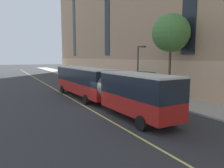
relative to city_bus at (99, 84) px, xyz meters
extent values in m
plane|color=#303033|center=(-0.62, -2.07, -2.08)|extent=(260.00, 260.00, 0.00)
cube|color=#ADA89E|center=(7.86, 0.93, -2.01)|extent=(4.49, 160.00, 0.15)
cube|color=#E5B68D|center=(10.04, -2.07, 0.12)|extent=(0.14, 110.00, 4.40)
cube|color=#234C2D|center=(8.51, 5.06, 0.52)|extent=(3.20, 3.40, 0.24)
cube|color=#1E232B|center=(10.06, 39.18, 14.48)|extent=(0.10, 2.00, 22.88)
cube|color=red|center=(-0.18, 4.16, -0.82)|extent=(3.06, 12.39, 1.28)
cube|color=black|center=(-0.18, 4.16, 0.60)|extent=(3.07, 12.39, 1.56)
cube|color=silver|center=(-0.18, 4.16, 1.44)|extent=(3.08, 12.39, 0.12)
cube|color=#19232D|center=(-0.44, 10.33, 0.44)|extent=(2.33, 0.18, 1.17)
cube|color=orange|center=(-0.44, 10.34, 1.20)|extent=(1.78, 0.14, 0.28)
cube|color=black|center=(-0.44, 10.35, -1.36)|extent=(2.49, 0.23, 0.24)
cube|color=white|center=(-1.33, 10.31, -1.11)|extent=(0.28, 0.07, 0.18)
cube|color=white|center=(0.44, 10.39, -1.11)|extent=(0.28, 0.07, 0.18)
cylinder|color=#595651|center=(0.11, -2.48, -0.04)|extent=(2.45, 1.10, 2.41)
cube|color=red|center=(0.29, -6.69, -0.82)|extent=(2.85, 7.52, 1.28)
cube|color=black|center=(0.29, -6.69, 0.60)|extent=(2.86, 7.52, 1.56)
cube|color=silver|center=(0.29, -6.69, 1.44)|extent=(2.87, 7.53, 0.12)
cylinder|color=black|center=(-1.63, 8.40, -1.58)|extent=(0.34, 1.01, 1.00)
cylinder|color=black|center=(0.91, 8.51, -1.58)|extent=(0.34, 1.01, 1.00)
cylinder|color=black|center=(-1.29, 0.42, -1.58)|extent=(0.34, 1.01, 1.00)
cylinder|color=black|center=(1.25, 0.53, -1.58)|extent=(0.34, 1.01, 1.00)
cylinder|color=black|center=(-0.89, -8.78, -1.58)|extent=(0.34, 1.01, 1.00)
cylinder|color=black|center=(1.64, -8.68, -1.58)|extent=(0.34, 1.01, 1.00)
cube|color=navy|center=(4.49, 2.52, -1.44)|extent=(1.75, 4.58, 0.64)
cube|color=#232D38|center=(4.49, 2.29, -0.84)|extent=(1.53, 2.06, 0.56)
cube|color=navy|center=(4.49, 2.29, -0.54)|extent=(1.49, 1.97, 0.04)
cylinder|color=black|center=(3.66, 3.94, -1.76)|extent=(0.22, 0.64, 0.64)
cylinder|color=black|center=(5.34, 3.93, -1.76)|extent=(0.22, 0.64, 0.64)
cylinder|color=black|center=(3.64, 1.11, -1.76)|extent=(0.22, 0.64, 0.64)
cylinder|color=black|center=(5.33, 1.10, -1.76)|extent=(0.22, 0.64, 0.64)
cube|color=navy|center=(4.47, 20.57, -1.44)|extent=(1.95, 4.79, 0.64)
cube|color=#232D38|center=(4.46, 20.34, -0.84)|extent=(1.64, 2.18, 0.56)
cube|color=navy|center=(4.46, 20.34, -0.54)|extent=(1.61, 2.08, 0.04)
cylinder|color=black|center=(3.64, 22.07, -1.76)|extent=(0.24, 0.65, 0.64)
cylinder|color=black|center=(5.39, 22.01, -1.76)|extent=(0.24, 0.65, 0.64)
cylinder|color=black|center=(3.54, 19.14, -1.76)|extent=(0.24, 0.65, 0.64)
cylinder|color=black|center=(5.29, 19.08, -1.76)|extent=(0.24, 0.65, 0.64)
cube|color=#B21E19|center=(4.57, 10.73, -1.44)|extent=(1.76, 4.67, 0.64)
cube|color=#232D38|center=(4.57, 10.50, -0.84)|extent=(1.54, 2.10, 0.56)
cube|color=#B21E19|center=(4.57, 10.50, -0.54)|extent=(1.51, 2.01, 0.04)
cylinder|color=black|center=(3.71, 12.18, -1.76)|extent=(0.22, 0.64, 0.64)
cylinder|color=black|center=(5.42, 12.18, -1.76)|extent=(0.22, 0.64, 0.64)
cylinder|color=black|center=(3.71, 9.29, -1.76)|extent=(0.22, 0.64, 0.64)
cylinder|color=black|center=(5.42, 9.28, -1.76)|extent=(0.22, 0.64, 0.64)
cube|color=#BCAD89|center=(4.32, 27.83, -1.44)|extent=(1.84, 4.37, 0.64)
cube|color=#232D38|center=(4.31, 27.62, -0.84)|extent=(1.60, 1.97, 0.56)
cube|color=#BCAD89|center=(4.31, 27.62, -0.54)|extent=(1.57, 1.89, 0.04)
cylinder|color=black|center=(3.44, 29.19, -1.76)|extent=(0.22, 0.64, 0.64)
cylinder|color=black|center=(5.21, 29.18, -1.76)|extent=(0.22, 0.64, 0.64)
cylinder|color=black|center=(3.42, 26.49, -1.76)|extent=(0.22, 0.64, 0.64)
cylinder|color=black|center=(5.19, 26.48, -1.76)|extent=(0.22, 0.64, 0.64)
cylinder|color=brown|center=(8.10, -1.40, 1.15)|extent=(0.27, 0.27, 6.16)
sphere|color=#4C843D|center=(8.10, -1.40, 5.38)|extent=(4.19, 4.19, 4.19)
cylinder|color=#2D2D30|center=(6.22, 2.17, 1.08)|extent=(0.16, 0.16, 6.02)
cylinder|color=#2D2D30|center=(6.22, 1.62, 3.99)|extent=(0.10, 1.10, 0.10)
cube|color=#3D3D3F|center=(6.22, 1.07, 3.94)|extent=(0.36, 0.60, 0.20)
cylinder|color=red|center=(6.12, 23.00, -1.66)|extent=(0.24, 0.24, 0.55)
sphere|color=silver|center=(6.12, 23.00, -1.31)|extent=(0.20, 0.20, 0.20)
cylinder|color=silver|center=(5.96, 23.00, -1.60)|extent=(0.10, 0.09, 0.09)
cylinder|color=silver|center=(6.28, 23.00, -1.60)|extent=(0.10, 0.09, 0.09)
cube|color=#E0D66B|center=(-1.70, 0.93, -2.08)|extent=(0.16, 140.00, 0.01)
camera|label=1|loc=(-8.98, -20.23, 2.75)|focal=35.00mm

